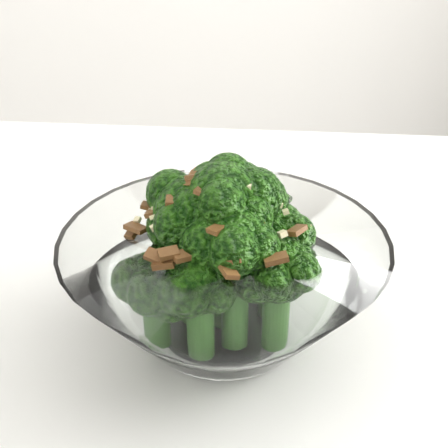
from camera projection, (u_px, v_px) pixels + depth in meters
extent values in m
cube|color=white|center=(386.00, 359.00, 0.46)|extent=(1.41, 1.20, 0.04)
cylinder|color=white|center=(224.00, 330.00, 0.45)|extent=(0.09, 0.09, 0.01)
cylinder|color=#285C18|center=(236.00, 258.00, 0.45)|extent=(0.02, 0.02, 0.08)
sphere|color=#265D11|center=(237.00, 195.00, 0.42)|extent=(0.05, 0.05, 0.05)
cylinder|color=#285C18|center=(271.00, 280.00, 0.44)|extent=(0.02, 0.02, 0.06)
sphere|color=#265D11|center=(273.00, 232.00, 0.42)|extent=(0.04, 0.04, 0.04)
cylinder|color=#285C18|center=(192.00, 276.00, 0.43)|extent=(0.02, 0.02, 0.08)
sphere|color=#265D11|center=(190.00, 213.00, 0.41)|extent=(0.05, 0.05, 0.05)
cylinder|color=#285C18|center=(235.00, 302.00, 0.41)|extent=(0.02, 0.02, 0.07)
sphere|color=#265D11|center=(236.00, 240.00, 0.38)|extent=(0.05, 0.05, 0.05)
cylinder|color=#285C18|center=(157.00, 321.00, 0.42)|extent=(0.02, 0.02, 0.04)
sphere|color=#265D11|center=(154.00, 284.00, 0.40)|extent=(0.04, 0.04, 0.04)
cylinder|color=#285C18|center=(224.00, 273.00, 0.43)|extent=(0.02, 0.02, 0.09)
sphere|color=#265D11|center=(224.00, 201.00, 0.40)|extent=(0.05, 0.05, 0.05)
cylinder|color=#285C18|center=(269.00, 265.00, 0.47)|extent=(0.02, 0.02, 0.04)
sphere|color=#265D11|center=(271.00, 230.00, 0.46)|extent=(0.04, 0.04, 0.04)
cylinder|color=#285C18|center=(201.00, 327.00, 0.40)|extent=(0.02, 0.02, 0.05)
sphere|color=#265D11|center=(199.00, 282.00, 0.39)|extent=(0.04, 0.04, 0.04)
cylinder|color=#285C18|center=(276.00, 316.00, 0.41)|extent=(0.02, 0.02, 0.05)
sphere|color=#265D11|center=(278.00, 269.00, 0.39)|extent=(0.04, 0.04, 0.04)
cylinder|color=#285C18|center=(213.00, 262.00, 0.47)|extent=(0.02, 0.02, 0.04)
sphere|color=#265D11|center=(213.00, 226.00, 0.46)|extent=(0.04, 0.04, 0.04)
cube|color=brown|center=(159.00, 202.00, 0.42)|extent=(0.01, 0.01, 0.00)
cube|color=brown|center=(181.00, 199.00, 0.39)|extent=(0.01, 0.02, 0.01)
cube|color=brown|center=(178.00, 201.00, 0.38)|extent=(0.02, 0.01, 0.01)
cube|color=brown|center=(260.00, 187.00, 0.45)|extent=(0.01, 0.01, 0.01)
cube|color=brown|center=(243.00, 178.00, 0.43)|extent=(0.01, 0.01, 0.01)
cube|color=brown|center=(243.00, 257.00, 0.36)|extent=(0.01, 0.01, 0.01)
cube|color=brown|center=(261.00, 230.00, 0.37)|extent=(0.01, 0.02, 0.01)
cube|color=brown|center=(264.00, 185.00, 0.41)|extent=(0.01, 0.02, 0.01)
cube|color=brown|center=(201.00, 173.00, 0.41)|extent=(0.01, 0.01, 0.01)
cube|color=brown|center=(164.00, 263.00, 0.37)|extent=(0.02, 0.01, 0.01)
cube|color=brown|center=(297.00, 230.00, 0.39)|extent=(0.01, 0.01, 0.01)
cube|color=brown|center=(239.00, 170.00, 0.40)|extent=(0.01, 0.01, 0.01)
cube|color=brown|center=(198.00, 177.00, 0.39)|extent=(0.02, 0.01, 0.01)
cube|color=brown|center=(183.00, 256.00, 0.37)|extent=(0.01, 0.01, 0.01)
cube|color=brown|center=(133.00, 232.00, 0.41)|extent=(0.01, 0.01, 0.01)
cube|color=brown|center=(186.00, 191.00, 0.45)|extent=(0.01, 0.01, 0.01)
cube|color=brown|center=(218.00, 170.00, 0.41)|extent=(0.01, 0.01, 0.01)
cube|color=brown|center=(191.00, 179.00, 0.39)|extent=(0.01, 0.02, 0.01)
cube|color=brown|center=(154.00, 213.00, 0.40)|extent=(0.01, 0.01, 0.01)
cube|color=brown|center=(189.00, 185.00, 0.42)|extent=(0.02, 0.01, 0.01)
cube|color=brown|center=(231.00, 257.00, 0.36)|extent=(0.01, 0.01, 0.00)
cube|color=brown|center=(248.00, 184.00, 0.43)|extent=(0.01, 0.02, 0.01)
cube|color=brown|center=(263.00, 190.00, 0.43)|extent=(0.02, 0.01, 0.01)
cube|color=brown|center=(195.00, 179.00, 0.43)|extent=(0.01, 0.01, 0.01)
cube|color=brown|center=(169.00, 253.00, 0.37)|extent=(0.01, 0.01, 0.01)
cube|color=brown|center=(229.00, 272.00, 0.36)|extent=(0.01, 0.01, 0.01)
cube|color=brown|center=(256.00, 185.00, 0.41)|extent=(0.02, 0.02, 0.01)
cube|color=brown|center=(199.00, 194.00, 0.39)|extent=(0.01, 0.01, 0.01)
cube|color=brown|center=(156.00, 256.00, 0.37)|extent=(0.02, 0.01, 0.01)
cube|color=brown|center=(203.00, 190.00, 0.38)|extent=(0.01, 0.01, 0.01)
cube|color=brown|center=(150.00, 207.00, 0.42)|extent=(0.01, 0.01, 0.01)
cube|color=brown|center=(218.00, 229.00, 0.37)|extent=(0.01, 0.01, 0.00)
cube|color=brown|center=(276.00, 259.00, 0.37)|extent=(0.02, 0.01, 0.01)
cube|color=brown|center=(136.00, 228.00, 0.41)|extent=(0.02, 0.02, 0.00)
cube|color=beige|center=(152.00, 210.00, 0.41)|extent=(0.01, 0.01, 0.00)
cube|color=beige|center=(218.00, 207.00, 0.37)|extent=(0.01, 0.01, 0.01)
cube|color=beige|center=(308.00, 227.00, 0.40)|extent=(0.01, 0.01, 0.00)
cube|color=beige|center=(155.00, 208.00, 0.41)|extent=(0.01, 0.01, 0.00)
cube|color=beige|center=(205.00, 172.00, 0.40)|extent=(0.01, 0.01, 0.00)
cube|color=beige|center=(282.00, 234.00, 0.38)|extent=(0.01, 0.01, 0.01)
cube|color=beige|center=(172.00, 188.00, 0.42)|extent=(0.00, 0.00, 0.00)
cube|color=beige|center=(207.00, 180.00, 0.43)|extent=(0.00, 0.00, 0.00)
cube|color=beige|center=(248.00, 187.00, 0.38)|extent=(0.01, 0.01, 0.00)
cube|color=beige|center=(154.00, 227.00, 0.39)|extent=(0.01, 0.01, 0.01)
cube|color=beige|center=(171.00, 226.00, 0.38)|extent=(0.00, 0.00, 0.00)
cube|color=beige|center=(267.00, 188.00, 0.41)|extent=(0.01, 0.01, 0.00)
cube|color=beige|center=(269.00, 253.00, 0.37)|extent=(0.00, 0.00, 0.00)
cube|color=beige|center=(264.00, 238.00, 0.37)|extent=(0.01, 0.01, 0.01)
cube|color=beige|center=(221.00, 194.00, 0.38)|extent=(0.00, 0.00, 0.00)
cube|color=beige|center=(243.00, 240.00, 0.36)|extent=(0.01, 0.01, 0.01)
cube|color=beige|center=(153.00, 217.00, 0.39)|extent=(0.01, 0.01, 0.01)
cube|color=beige|center=(203.00, 192.00, 0.38)|extent=(0.00, 0.00, 0.00)
cube|color=beige|center=(196.00, 181.00, 0.43)|extent=(0.01, 0.01, 0.01)
cube|color=beige|center=(268.00, 191.00, 0.45)|extent=(0.01, 0.01, 0.00)
cube|color=beige|center=(177.00, 201.00, 0.39)|extent=(0.01, 0.01, 0.00)
cube|color=beige|center=(278.00, 204.00, 0.40)|extent=(0.01, 0.01, 0.00)
cube|color=beige|center=(218.00, 181.00, 0.44)|extent=(0.00, 0.00, 0.00)
cube|color=beige|center=(160.00, 198.00, 0.43)|extent=(0.00, 0.00, 0.00)
cube|color=beige|center=(251.00, 225.00, 0.37)|extent=(0.01, 0.01, 0.01)
cube|color=beige|center=(137.00, 220.00, 0.41)|extent=(0.01, 0.01, 0.00)
cube|color=beige|center=(170.00, 194.00, 0.42)|extent=(0.01, 0.01, 0.01)
cube|color=beige|center=(286.00, 212.00, 0.39)|extent=(0.00, 0.00, 0.00)
cube|color=beige|center=(233.00, 173.00, 0.42)|extent=(0.01, 0.01, 0.00)
cube|color=beige|center=(265.00, 214.00, 0.38)|extent=(0.01, 0.01, 0.01)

